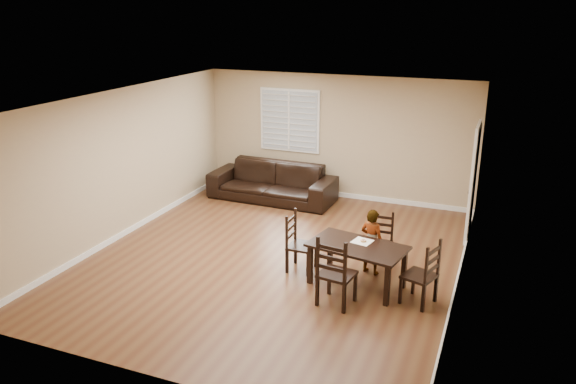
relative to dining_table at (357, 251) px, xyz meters
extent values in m
plane|color=brown|center=(-1.55, 0.46, -0.58)|extent=(7.00, 7.00, 0.00)
cube|color=tan|center=(-1.55, 3.96, 0.77)|extent=(6.00, 0.04, 2.70)
cube|color=tan|center=(-1.55, -3.04, 0.77)|extent=(6.00, 0.04, 2.70)
cube|color=tan|center=(-4.55, 0.46, 0.77)|extent=(0.04, 7.00, 2.70)
cube|color=tan|center=(1.45, 0.46, 0.77)|extent=(0.04, 7.00, 2.70)
cube|color=white|center=(-1.55, 0.46, 2.12)|extent=(6.00, 7.00, 0.04)
cube|color=white|center=(-2.65, 3.91, 1.07)|extent=(1.40, 0.08, 1.40)
cube|color=white|center=(1.42, 2.66, 0.45)|extent=(0.06, 0.94, 2.05)
cylinder|color=#332114|center=(1.39, 2.36, 0.37)|extent=(0.06, 0.06, 0.02)
cube|color=white|center=(-1.55, 3.94, -0.53)|extent=(6.00, 0.03, 0.10)
cube|color=white|center=(-4.53, 0.46, -0.53)|extent=(0.03, 7.00, 0.10)
cube|color=white|center=(1.44, 0.46, -0.53)|extent=(0.03, 7.00, 0.10)
cube|color=black|center=(0.00, 0.00, 0.07)|extent=(1.55, 1.06, 0.04)
cube|color=black|center=(-0.68, -0.20, -0.26)|extent=(0.08, 0.08, 0.63)
cube|color=black|center=(0.56, -0.43, -0.26)|extent=(0.08, 0.08, 0.63)
cube|color=black|center=(-0.56, 0.43, -0.26)|extent=(0.08, 0.08, 0.63)
cube|color=black|center=(0.68, 0.20, -0.26)|extent=(0.08, 0.08, 0.63)
cube|color=black|center=(0.15, 0.79, -0.19)|extent=(0.41, 0.39, 0.04)
cube|color=black|center=(0.15, 0.96, -0.13)|extent=(0.41, 0.04, 0.90)
cube|color=black|center=(-0.02, 0.62, -0.39)|extent=(0.04, 0.04, 0.37)
cube|color=black|center=(0.33, 0.63, -0.39)|extent=(0.04, 0.04, 0.37)
cube|color=black|center=(-0.03, 0.95, -0.39)|extent=(0.04, 0.04, 0.37)
cube|color=black|center=(0.33, 0.95, -0.39)|extent=(0.04, 0.04, 0.37)
cube|color=black|center=(-0.12, -0.64, -0.12)|extent=(0.54, 0.51, 0.04)
cube|color=black|center=(-0.15, -0.84, -0.04)|extent=(0.48, 0.11, 1.07)
cube|color=black|center=(0.11, -0.48, -0.36)|extent=(0.05, 0.05, 0.44)
cube|color=black|center=(-0.30, -0.42, -0.36)|extent=(0.05, 0.05, 0.44)
cube|color=black|center=(0.06, -0.86, -0.36)|extent=(0.05, 0.05, 0.44)
cube|color=black|center=(-0.36, -0.80, -0.36)|extent=(0.05, 0.05, 0.44)
cube|color=black|center=(-0.96, 0.19, -0.16)|extent=(0.41, 0.44, 0.04)
cube|color=black|center=(-1.15, 0.19, -0.09)|extent=(0.04, 0.44, 0.97)
cube|color=black|center=(-0.79, 0.00, -0.38)|extent=(0.04, 0.04, 0.40)
cube|color=black|center=(-0.79, 0.37, -0.38)|extent=(0.04, 0.04, 0.40)
cube|color=black|center=(-1.14, 0.00, -0.38)|extent=(0.04, 0.04, 0.40)
cube|color=black|center=(-1.14, 0.38, -0.38)|extent=(0.04, 0.04, 0.40)
cube|color=black|center=(0.96, -0.19, -0.15)|extent=(0.53, 0.55, 0.04)
cube|color=black|center=(1.14, -0.25, -0.08)|extent=(0.18, 0.43, 0.99)
cube|color=black|center=(0.85, 0.05, -0.38)|extent=(0.05, 0.05, 0.40)
cube|color=black|center=(0.73, -0.31, -0.38)|extent=(0.05, 0.05, 0.40)
cube|color=black|center=(1.19, -0.06, -0.38)|extent=(0.05, 0.05, 0.40)
cube|color=black|center=(1.07, -0.42, -0.38)|extent=(0.05, 0.05, 0.40)
imported|color=gray|center=(0.10, 0.51, -0.04)|extent=(0.45, 0.36, 1.08)
cube|color=white|center=(0.03, 0.16, 0.09)|extent=(0.33, 0.33, 0.00)
torus|color=#C28945|center=(0.05, 0.15, 0.11)|extent=(0.09, 0.09, 0.03)
torus|color=white|center=(0.05, 0.15, 0.12)|extent=(0.08, 0.08, 0.02)
imported|color=black|center=(-2.78, 3.21, -0.18)|extent=(2.77, 1.15, 0.80)
camera|label=1|loc=(1.89, -7.56, 3.51)|focal=35.00mm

